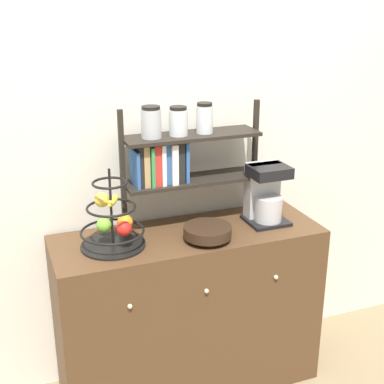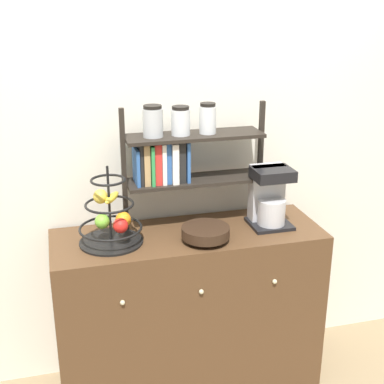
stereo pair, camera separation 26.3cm
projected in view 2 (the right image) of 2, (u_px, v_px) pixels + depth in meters
name	position (u px, v px, depth m)	size (l,w,h in m)	color
wall_back	(175.00, 144.00, 2.83)	(7.00, 0.05, 2.60)	silver
sideboard	(189.00, 310.00, 2.86)	(1.37, 0.49, 0.91)	#4C331E
coffee_maker	(269.00, 197.00, 2.76)	(0.21, 0.21, 0.31)	black
fruit_stand	(111.00, 219.00, 2.56)	(0.31, 0.31, 0.39)	black
wooden_bowl	(206.00, 233.00, 2.61)	(0.24, 0.24, 0.07)	black
shelf_hutch	(177.00, 151.00, 2.67)	(0.74, 0.20, 0.64)	black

